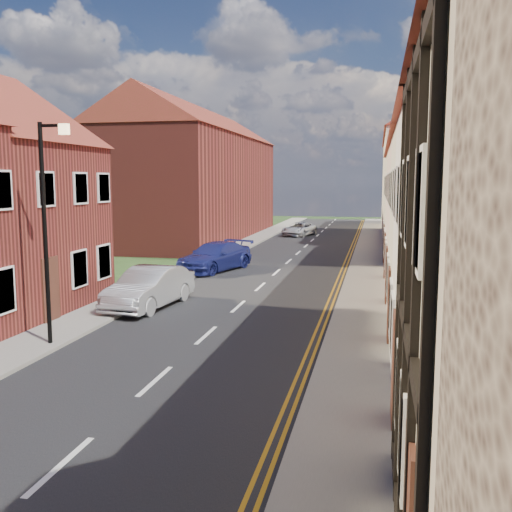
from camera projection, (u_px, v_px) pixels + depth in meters
name	position (u px, v px, depth m)	size (l,w,h in m)	color
road	(260.00, 287.00, 24.72)	(7.00, 90.00, 0.02)	black
pavement_left	(165.00, 282.00, 25.62)	(1.80, 90.00, 0.12)	slate
pavement_right	(363.00, 290.00, 23.80)	(1.80, 90.00, 0.12)	slate
cottage_r_pink	(500.00, 184.00, 21.14)	(8.30, 6.00, 9.00)	beige
cottage_r_white_far	(476.00, 183.00, 26.37)	(8.30, 5.20, 9.00)	beige
cottage_r_cream_far	(460.00, 183.00, 31.61)	(8.30, 6.00, 9.00)	white
block_right_far	(434.00, 172.00, 46.34)	(8.30, 24.20, 10.50)	white
block_left_far	(197.00, 172.00, 45.34)	(8.30, 24.20, 10.50)	maroon
lamppost	(47.00, 220.00, 15.35)	(0.88, 0.15, 6.00)	black
car_mid	(150.00, 288.00, 20.62)	(1.57, 4.49, 1.48)	#A0A2A8
car_far	(215.00, 257.00, 29.16)	(2.02, 4.98, 1.44)	navy
car_distant	(299.00, 229.00, 47.64)	(1.88, 4.08, 1.13)	#B5B8BE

